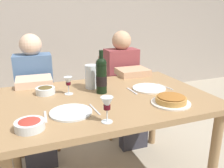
{
  "coord_description": "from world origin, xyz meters",
  "views": [
    {
      "loc": [
        -0.54,
        -1.51,
        1.35
      ],
      "look_at": [
        0.06,
        0.03,
        0.84
      ],
      "focal_mm": 37.75,
      "sensor_mm": 36.0,
      "label": 1
    }
  ],
  "objects_px": {
    "baked_tart": "(171,100)",
    "salad_bowl": "(30,124)",
    "wine_glass_right_diner": "(68,82)",
    "dinner_plate_right_setting": "(71,112)",
    "water_pitcher": "(92,78)",
    "olive_bowl": "(45,90)",
    "diner_left": "(36,95)",
    "wine_bottle": "(101,76)",
    "chair_left": "(36,98)",
    "chair_right": "(117,88)",
    "dining_table": "(106,108)",
    "wine_glass_left_diner": "(107,105)",
    "dinner_plate_left_setting": "(149,88)",
    "diner_right": "(125,84)"
  },
  "relations": [
    {
      "from": "chair_left",
      "to": "olive_bowl",
      "type": "bearing_deg",
      "value": 96.66
    },
    {
      "from": "baked_tart",
      "to": "salad_bowl",
      "type": "height_order",
      "value": "baked_tart"
    },
    {
      "from": "wine_bottle",
      "to": "wine_glass_left_diner",
      "type": "distance_m",
      "value": 0.5
    },
    {
      "from": "diner_left",
      "to": "salad_bowl",
      "type": "bearing_deg",
      "value": 87.79
    },
    {
      "from": "dining_table",
      "to": "dinner_plate_right_setting",
      "type": "distance_m",
      "value": 0.37
    },
    {
      "from": "wine_glass_left_diner",
      "to": "dinner_plate_right_setting",
      "type": "height_order",
      "value": "wine_glass_left_diner"
    },
    {
      "from": "water_pitcher",
      "to": "dinner_plate_left_setting",
      "type": "xyz_separation_m",
      "value": [
        0.41,
        -0.19,
        -0.08
      ]
    },
    {
      "from": "dining_table",
      "to": "chair_left",
      "type": "relative_size",
      "value": 1.72
    },
    {
      "from": "dining_table",
      "to": "water_pitcher",
      "type": "height_order",
      "value": "water_pitcher"
    },
    {
      "from": "baked_tart",
      "to": "diner_right",
      "type": "height_order",
      "value": "diner_right"
    },
    {
      "from": "baked_tart",
      "to": "salad_bowl",
      "type": "distance_m",
      "value": 0.9
    },
    {
      "from": "chair_left",
      "to": "diner_left",
      "type": "xyz_separation_m",
      "value": [
        -0.01,
        -0.24,
        0.12
      ]
    },
    {
      "from": "wine_bottle",
      "to": "chair_right",
      "type": "relative_size",
      "value": 0.37
    },
    {
      "from": "water_pitcher",
      "to": "olive_bowl",
      "type": "xyz_separation_m",
      "value": [
        -0.36,
        -0.01,
        -0.05
      ]
    },
    {
      "from": "diner_left",
      "to": "chair_right",
      "type": "bearing_deg",
      "value": -163.11
    },
    {
      "from": "salad_bowl",
      "to": "dinner_plate_left_setting",
      "type": "relative_size",
      "value": 0.59
    },
    {
      "from": "chair_left",
      "to": "diner_right",
      "type": "height_order",
      "value": "diner_right"
    },
    {
      "from": "salad_bowl",
      "to": "chair_right",
      "type": "height_order",
      "value": "chair_right"
    },
    {
      "from": "wine_bottle",
      "to": "diner_left",
      "type": "relative_size",
      "value": 0.28
    },
    {
      "from": "wine_bottle",
      "to": "chair_right",
      "type": "height_order",
      "value": "wine_bottle"
    },
    {
      "from": "chair_right",
      "to": "dining_table",
      "type": "bearing_deg",
      "value": 63.15
    },
    {
      "from": "diner_left",
      "to": "wine_bottle",
      "type": "bearing_deg",
      "value": 131.62
    },
    {
      "from": "chair_left",
      "to": "chair_right",
      "type": "relative_size",
      "value": 1.0
    },
    {
      "from": "wine_bottle",
      "to": "chair_left",
      "type": "bearing_deg",
      "value": 119.22
    },
    {
      "from": "olive_bowl",
      "to": "wine_glass_right_diner",
      "type": "height_order",
      "value": "wine_glass_right_diner"
    },
    {
      "from": "water_pitcher",
      "to": "wine_glass_right_diner",
      "type": "height_order",
      "value": "water_pitcher"
    },
    {
      "from": "dinner_plate_left_setting",
      "to": "diner_right",
      "type": "distance_m",
      "value": 0.63
    },
    {
      "from": "water_pitcher",
      "to": "baked_tart",
      "type": "xyz_separation_m",
      "value": [
        0.4,
        -0.52,
        -0.06
      ]
    },
    {
      "from": "baked_tart",
      "to": "olive_bowl",
      "type": "distance_m",
      "value": 0.91
    },
    {
      "from": "water_pitcher",
      "to": "salad_bowl",
      "type": "relative_size",
      "value": 1.22
    },
    {
      "from": "dinner_plate_right_setting",
      "to": "olive_bowl",
      "type": "bearing_deg",
      "value": 104.07
    },
    {
      "from": "dining_table",
      "to": "water_pitcher",
      "type": "bearing_deg",
      "value": 98.71
    },
    {
      "from": "wine_bottle",
      "to": "dinner_plate_right_setting",
      "type": "height_order",
      "value": "wine_bottle"
    },
    {
      "from": "wine_glass_left_diner",
      "to": "chair_left",
      "type": "distance_m",
      "value": 1.36
    },
    {
      "from": "olive_bowl",
      "to": "diner_left",
      "type": "relative_size",
      "value": 0.12
    },
    {
      "from": "salad_bowl",
      "to": "dinner_plate_right_setting",
      "type": "distance_m",
      "value": 0.27
    },
    {
      "from": "water_pitcher",
      "to": "wine_glass_left_diner",
      "type": "xyz_separation_m",
      "value": [
        -0.1,
        -0.62,
        0.02
      ]
    },
    {
      "from": "salad_bowl",
      "to": "dinner_plate_left_setting",
      "type": "bearing_deg",
      "value": 21.45
    },
    {
      "from": "wine_bottle",
      "to": "wine_glass_left_diner",
      "type": "xyz_separation_m",
      "value": [
        -0.13,
        -0.48,
        -0.03
      ]
    },
    {
      "from": "dinner_plate_right_setting",
      "to": "chair_left",
      "type": "xyz_separation_m",
      "value": [
        -0.15,
        1.08,
        -0.27
      ]
    },
    {
      "from": "wine_glass_right_diner",
      "to": "dinner_plate_right_setting",
      "type": "relative_size",
      "value": 0.52
    },
    {
      "from": "salad_bowl",
      "to": "chair_right",
      "type": "distance_m",
      "value": 1.58
    },
    {
      "from": "wine_glass_left_diner",
      "to": "diner_left",
      "type": "bearing_deg",
      "value": 107.43
    },
    {
      "from": "olive_bowl",
      "to": "wine_glass_right_diner",
      "type": "distance_m",
      "value": 0.19
    },
    {
      "from": "diner_right",
      "to": "dining_table",
      "type": "bearing_deg",
      "value": 55.3
    },
    {
      "from": "wine_glass_left_diner",
      "to": "chair_left",
      "type": "xyz_separation_m",
      "value": [
        -0.32,
        1.27,
        -0.37
      ]
    },
    {
      "from": "baked_tart",
      "to": "dinner_plate_right_setting",
      "type": "xyz_separation_m",
      "value": [
        -0.66,
        0.09,
        -0.02
      ]
    },
    {
      "from": "chair_left",
      "to": "chair_right",
      "type": "distance_m",
      "value": 0.9
    },
    {
      "from": "diner_left",
      "to": "wine_glass_right_diner",
      "type": "bearing_deg",
      "value": 116.13
    },
    {
      "from": "baked_tart",
      "to": "diner_right",
      "type": "bearing_deg",
      "value": 84.55
    }
  ]
}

